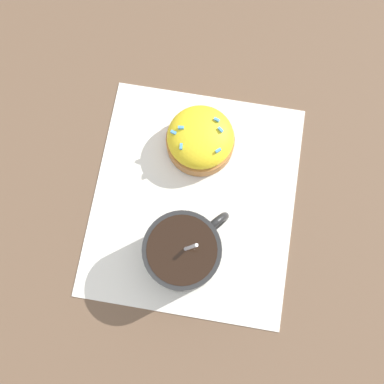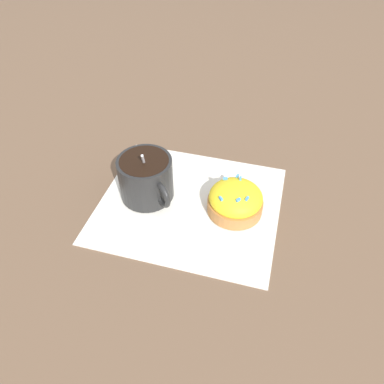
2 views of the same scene
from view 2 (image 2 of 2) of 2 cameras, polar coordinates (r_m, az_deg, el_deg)
name	(u,v)px [view 2 (image 2 of 2)]	position (r m, az deg, el deg)	size (l,w,h in m)	color
ground_plane	(190,204)	(0.61, -0.37, -1.87)	(3.00, 3.00, 0.00)	brown
paper_napkin	(190,204)	(0.61, -0.37, -1.78)	(0.29, 0.26, 0.00)	white
coffee_cup	(146,176)	(0.60, -6.96, 2.38)	(0.10, 0.09, 0.10)	black
frosted_pastry	(235,200)	(0.59, 6.63, -1.26)	(0.09, 0.09, 0.05)	#B2753D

